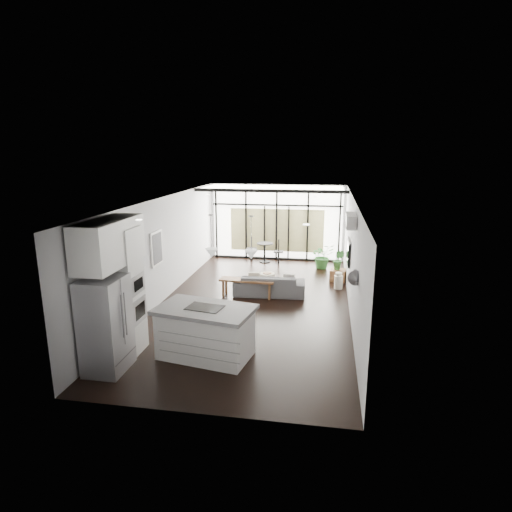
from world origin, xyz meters
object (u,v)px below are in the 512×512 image
(fridge, at_px, (106,325))
(console_bench, at_px, (247,288))
(tv, at_px, (349,252))
(island, at_px, (205,332))
(milk_can, at_px, (338,281))
(pouf, at_px, (267,279))
(sofa, at_px, (269,281))

(fridge, height_order, console_bench, fridge)
(fridge, distance_m, tv, 6.72)
(island, relative_size, milk_can, 3.77)
(island, distance_m, console_bench, 3.68)
(milk_can, height_order, tv, tv)
(milk_can, xyz_separation_m, tv, (0.21, -0.69, 1.05))
(fridge, distance_m, pouf, 6.07)
(fridge, bearing_deg, sofa, 63.31)
(sofa, relative_size, milk_can, 4.03)
(island, xyz_separation_m, pouf, (0.55, 4.80, -0.33))
(fridge, distance_m, milk_can, 7.13)
(pouf, distance_m, tv, 2.69)
(console_bench, relative_size, tv, 1.41)
(tv, bearing_deg, island, -125.23)
(island, bearing_deg, pouf, 93.86)
(island, relative_size, console_bench, 1.21)
(island, bearing_deg, milk_can, 71.15)
(sofa, distance_m, pouf, 0.91)
(island, height_order, milk_can, island)
(sofa, height_order, milk_can, sofa)
(pouf, bearing_deg, milk_can, -0.02)
(console_bench, relative_size, milk_can, 3.11)
(console_bench, bearing_deg, milk_can, 26.96)
(fridge, relative_size, console_bench, 1.16)
(sofa, bearing_deg, fridge, 59.92)
(tv, bearing_deg, console_bench, -170.90)
(sofa, bearing_deg, pouf, -81.34)
(sofa, xyz_separation_m, pouf, (-0.19, 0.87, -0.21))
(console_bench, bearing_deg, sofa, 27.08)
(console_bench, xyz_separation_m, milk_can, (2.54, 1.13, -0.00))
(island, xyz_separation_m, sofa, (0.74, 3.93, -0.12))
(console_bench, bearing_deg, fridge, -108.90)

